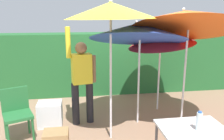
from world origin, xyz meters
TOP-DOWN VIEW (x-y plane):
  - ground_plane at (0.00, 0.00)m, footprint 24.00×24.00m
  - hedge_row at (0.00, 2.32)m, footprint 8.00×0.70m
  - umbrella_rainbow at (0.49, 0.36)m, footprint 1.81×1.79m
  - umbrella_orange at (1.13, 0.90)m, footprint 1.44×1.42m
  - umbrella_yellow at (-0.09, -0.16)m, footprint 1.43×1.43m
  - umbrella_navy at (1.26, 0.09)m, footprint 1.99×1.95m
  - person_vendor at (-0.55, 0.49)m, footprint 0.56×0.28m
  - chair_plastic at (-1.65, 0.03)m, footprint 0.57×0.57m
  - cooler_box at (-1.18, 0.48)m, footprint 0.45×0.37m
  - crate_cardboard at (-1.00, -0.36)m, footprint 0.39×0.31m
  - folding_table at (0.73, -1.39)m, footprint 0.80×0.60m
  - bottle_water at (0.77, -1.45)m, footprint 0.07×0.07m

SIDE VIEW (x-z plane):
  - ground_plane at x=0.00m, z-range 0.00..0.00m
  - crate_cardboard at x=-1.00m, z-range 0.00..0.30m
  - cooler_box at x=-1.18m, z-range 0.00..0.46m
  - chair_plastic at x=-1.65m, z-range 0.07..0.96m
  - folding_table at x=0.73m, z-range 0.29..1.05m
  - hedge_row at x=0.00m, z-range 0.00..1.61m
  - bottle_water at x=0.77m, z-range 0.76..1.00m
  - person_vendor at x=-0.55m, z-range -0.01..1.87m
  - umbrella_orange at x=1.13m, z-range 0.67..2.49m
  - umbrella_rainbow at x=0.49m, z-range 0.69..2.88m
  - umbrella_navy at x=1.26m, z-range 0.74..3.25m
  - umbrella_yellow at x=-0.09m, z-range 0.98..3.30m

